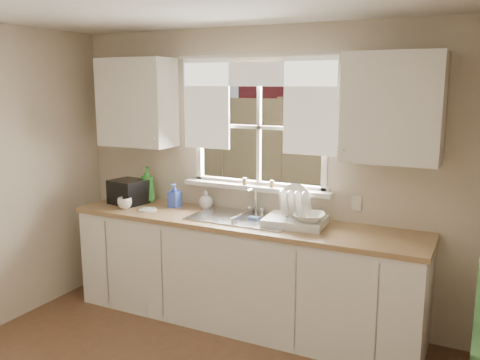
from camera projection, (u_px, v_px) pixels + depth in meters
The scene contains 19 objects.
room_walls at pixel (92, 238), 2.63m from camera, with size 3.62×4.02×2.50m.
window at pixel (258, 146), 4.40m from camera, with size 1.38×0.16×1.06m.
curtains at pixel (256, 94), 4.27m from camera, with size 1.50×0.03×0.81m.
base_cabinets at pixel (242, 273), 4.31m from camera, with size 3.00×0.62×0.87m, color white.
countertop at pixel (242, 222), 4.23m from camera, with size 3.04×0.65×0.04m, color #9A784D.
upper_cabinet_left at pixel (137, 102), 4.68m from camera, with size 0.70×0.33×0.80m, color white.
upper_cabinet_right at pixel (393, 108), 3.67m from camera, with size 0.70×0.33×0.80m, color white.
wall_outlet at pixel (357, 203), 4.07m from camera, with size 0.08×0.01×0.12m, color beige.
sill_jars at pixel (258, 183), 4.39m from camera, with size 0.30×0.04×0.06m.
backyard at pixel (430, 4), 9.41m from camera, with size 20.00×10.00×6.13m.
sink at pixel (243, 227), 4.26m from camera, with size 0.88×0.52×0.40m.
dish_rack at pixel (295, 217), 4.05m from camera, with size 0.50×0.40×0.31m.
bowl at pixel (309, 217), 3.94m from camera, with size 0.24×0.24×0.06m, color white.
soap_bottle_a at pixel (147, 184), 4.81m from camera, with size 0.13×0.13×0.34m, color green.
soap_bottle_b at pixel (175, 195), 4.63m from camera, with size 0.10×0.10×0.22m, color blue.
soap_bottle_c at pixel (206, 200), 4.58m from camera, with size 0.13×0.13×0.16m, color beige.
saucer at pixel (148, 210), 4.52m from camera, with size 0.16×0.16×0.01m, color white.
cup at pixel (125, 203), 4.58m from camera, with size 0.13×0.13×0.10m, color white.
black_appliance at pixel (128, 192), 4.76m from camera, with size 0.31×0.27×0.23m, color black.
Camera 1 is at (1.81, -1.98, 2.03)m, focal length 38.00 mm.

